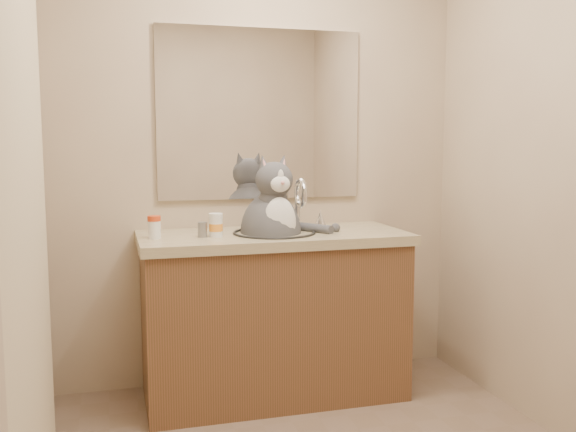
# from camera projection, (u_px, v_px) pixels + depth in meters

# --- Properties ---
(room) EXTENTS (2.22, 2.52, 2.42)m
(room) POSITION_uv_depth(u_px,v_px,m) (340.00, 173.00, 2.27)
(room) COLOR #7E6757
(room) RESTS_ON ground
(vanity) EXTENTS (1.34, 0.59, 1.12)m
(vanity) POSITION_uv_depth(u_px,v_px,m) (274.00, 311.00, 3.28)
(vanity) COLOR brown
(vanity) RESTS_ON ground
(mirror) EXTENTS (1.10, 0.02, 0.90)m
(mirror) POSITION_uv_depth(u_px,v_px,m) (260.00, 114.00, 3.42)
(mirror) COLOR white
(mirror) RESTS_ON room
(shower_curtain) EXTENTS (0.02, 1.30, 1.93)m
(shower_curtain) POSITION_uv_depth(u_px,v_px,m) (28.00, 228.00, 2.10)
(shower_curtain) COLOR beige
(shower_curtain) RESTS_ON ground
(cat) EXTENTS (0.48, 0.38, 0.61)m
(cat) POSITION_uv_depth(u_px,v_px,m) (272.00, 226.00, 3.22)
(cat) COLOR #48494E
(cat) RESTS_ON vanity
(pill_bottle_redcap) EXTENTS (0.07, 0.07, 0.11)m
(pill_bottle_redcap) POSITION_uv_depth(u_px,v_px,m) (154.00, 227.00, 3.04)
(pill_bottle_redcap) COLOR white
(pill_bottle_redcap) RESTS_ON vanity
(pill_bottle_orange) EXTENTS (0.07, 0.07, 0.11)m
(pill_bottle_orange) POSITION_uv_depth(u_px,v_px,m) (216.00, 226.00, 3.09)
(pill_bottle_orange) COLOR white
(pill_bottle_orange) RESTS_ON vanity
(grey_canister) EXTENTS (0.06, 0.06, 0.07)m
(grey_canister) POSITION_uv_depth(u_px,v_px,m) (203.00, 230.00, 3.08)
(grey_canister) COLOR gray
(grey_canister) RESTS_ON vanity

